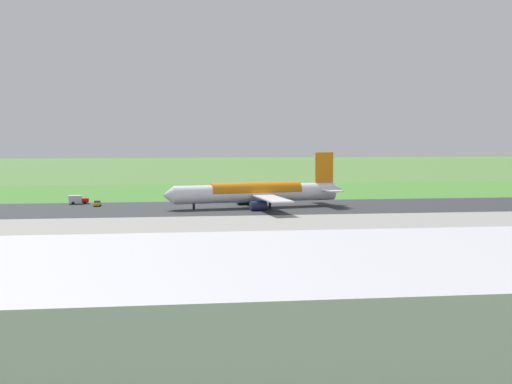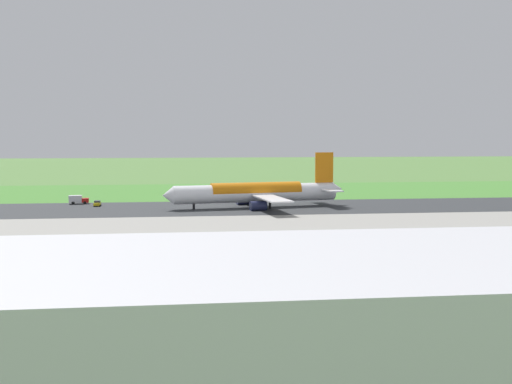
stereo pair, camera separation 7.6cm
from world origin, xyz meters
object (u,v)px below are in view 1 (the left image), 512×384
Objects in this scene: airliner_main at (257,192)px; traffic_cone_orange at (221,191)px; no_stopping_sign at (230,188)px; terminal_building at (479,356)px; service_car_followme at (97,203)px; service_truck_baggage at (78,199)px.

traffic_cone_orange is (7.24, -50.88, -4.08)m from airliner_main.
no_stopping_sign is at bearing -85.36° from airliner_main.
terminal_building is 34.28× the size of service_car_followme.
traffic_cone_orange is at bearing -142.02° from service_truck_baggage.
airliner_main is at bearing 169.27° from service_car_followme.
service_truck_baggage is 60.19m from no_stopping_sign.
service_truck_baggage is (50.01, -155.17, -5.75)m from terminal_building.
airliner_main is at bearing 98.10° from traffic_cone_orange.
no_stopping_sign is (-49.11, -34.79, 0.16)m from service_truck_baggage.
service_truck_baggage is (53.16, -15.03, -2.95)m from airliner_main.
no_stopping_sign is at bearing -136.02° from service_car_followme.
airliner_main reaches higher than traffic_cone_orange.
no_stopping_sign is (-42.50, -41.01, 0.72)m from service_car_followme.
airliner_main is 98.21× the size of traffic_cone_orange.
terminal_building is 163.13m from service_truck_baggage.
airliner_main reaches higher than service_truck_baggage.
service_car_followme is 59.06m from no_stopping_sign.
airliner_main is 140.20m from terminal_building.
service_car_followme is at bearing -73.76° from terminal_building.
service_truck_baggage is 2.26× the size of no_stopping_sign.
terminal_building is 263.84× the size of traffic_cone_orange.
service_car_followme is (-6.61, 6.21, -0.56)m from service_truck_baggage.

